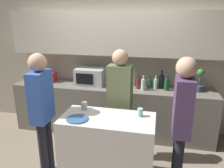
% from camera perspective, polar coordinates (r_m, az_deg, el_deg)
% --- Properties ---
extents(back_wall, '(6.40, 0.40, 2.70)m').
position_cam_1_polar(back_wall, '(4.04, 0.73, 9.16)').
color(back_wall, '#B2A893').
rests_on(back_wall, ground_plane).
extents(back_counter, '(3.60, 0.62, 0.90)m').
position_cam_1_polar(back_counter, '(4.09, -0.10, -6.63)').
color(back_counter, '#6B665B').
rests_on(back_counter, ground_plane).
extents(kitchen_island, '(1.14, 0.57, 0.93)m').
position_cam_1_polar(kitchen_island, '(2.90, -1.11, -17.10)').
color(kitchen_island, beige).
rests_on(kitchen_island, ground_plane).
extents(microwave, '(0.52, 0.39, 0.30)m').
position_cam_1_polar(microwave, '(4.03, -5.64, 2.00)').
color(microwave, '#B7BABC').
rests_on(microwave, back_counter).
extents(toaster, '(0.26, 0.16, 0.18)m').
position_cam_1_polar(toaster, '(4.37, -16.13, 1.79)').
color(toaster, '#B21E19').
rests_on(toaster, back_counter).
extents(potted_plant, '(0.14, 0.14, 0.40)m').
position_cam_1_polar(potted_plant, '(3.89, 21.93, 1.00)').
color(potted_plant, '#333D4C').
rests_on(potted_plant, back_counter).
extents(bottle_0, '(0.08, 0.08, 0.33)m').
position_cam_1_polar(bottle_0, '(3.93, 5.68, 1.27)').
color(bottle_0, silver).
rests_on(bottle_0, back_counter).
extents(bottle_1, '(0.07, 0.07, 0.25)m').
position_cam_1_polar(bottle_1, '(3.81, 6.88, 0.20)').
color(bottle_1, maroon).
rests_on(bottle_1, back_counter).
extents(bottle_2, '(0.08, 0.08, 0.26)m').
position_cam_1_polar(bottle_2, '(3.73, 8.18, -0.14)').
color(bottle_2, silver).
rests_on(bottle_2, back_counter).
extents(bottle_3, '(0.08, 0.08, 0.23)m').
position_cam_1_polar(bottle_3, '(3.86, 9.80, 0.18)').
color(bottle_3, '#194723').
rests_on(bottle_3, back_counter).
extents(bottle_4, '(0.06, 0.06, 0.24)m').
position_cam_1_polar(bottle_4, '(3.85, 11.31, 0.09)').
color(bottle_4, silver).
rests_on(bottle_4, back_counter).
extents(bottle_5, '(0.08, 0.08, 0.32)m').
position_cam_1_polar(bottle_5, '(3.89, 12.80, 0.71)').
color(bottle_5, black).
rests_on(bottle_5, back_counter).
extents(bottle_6, '(0.09, 0.09, 0.27)m').
position_cam_1_polar(bottle_6, '(3.81, 14.11, -0.06)').
color(bottle_6, '#194723').
rests_on(bottle_6, back_counter).
extents(plate_on_island, '(0.26, 0.26, 0.01)m').
position_cam_1_polar(plate_on_island, '(2.65, -9.06, -8.97)').
color(plate_on_island, '#2D5684').
rests_on(plate_on_island, kitchen_island).
extents(cup_0, '(0.07, 0.07, 0.10)m').
position_cam_1_polar(cup_0, '(2.70, 7.36, -7.36)').
color(cup_0, '#90BCCB').
rests_on(cup_0, kitchen_island).
extents(cup_1, '(0.08, 0.08, 0.10)m').
position_cam_1_polar(cup_1, '(2.89, -7.30, -5.68)').
color(cup_1, silver).
rests_on(cup_1, kitchen_island).
extents(person_left, '(0.22, 0.34, 1.71)m').
position_cam_1_polar(person_left, '(2.58, 17.72, -8.42)').
color(person_left, black).
rests_on(person_left, ground_plane).
extents(person_center, '(0.22, 0.35, 1.69)m').
position_cam_1_polar(person_center, '(2.92, -17.84, -5.65)').
color(person_center, black).
rests_on(person_center, ground_plane).
extents(person_right, '(0.36, 0.22, 1.68)m').
position_cam_1_polar(person_right, '(3.12, 2.05, -3.38)').
color(person_right, black).
rests_on(person_right, ground_plane).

